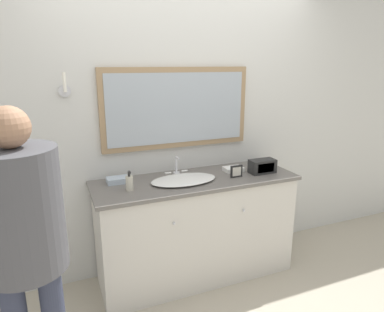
{
  "coord_description": "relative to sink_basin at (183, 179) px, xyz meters",
  "views": [
    {
      "loc": [
        -1.06,
        -2.19,
        1.83
      ],
      "look_at": [
        -0.04,
        0.29,
        1.1
      ],
      "focal_mm": 32.0,
      "sensor_mm": 36.0,
      "label": 1
    }
  ],
  "objects": [
    {
      "name": "person",
      "position": [
        -1.14,
        -0.62,
        0.09
      ],
      "size": [
        0.43,
        0.43,
        1.64
      ],
      "color": "#33384C",
      "rests_on": "ground_plane"
    },
    {
      "name": "picture_frame",
      "position": [
        0.45,
        -0.07,
        0.03
      ],
      "size": [
        0.11,
        0.01,
        0.1
      ],
      "color": "black",
      "rests_on": "vanity_counter"
    },
    {
      "name": "vanity_counter",
      "position": [
        0.12,
        0.02,
        -0.47
      ],
      "size": [
        1.71,
        0.59,
        0.9
      ],
      "color": "beige",
      "rests_on": "ground_plane"
    },
    {
      "name": "wall_back",
      "position": [
        0.12,
        0.34,
        0.36
      ],
      "size": [
        8.0,
        0.18,
        2.55
      ],
      "color": "silver",
      "rests_on": "ground_plane"
    },
    {
      "name": "hand_towel_near_sink",
      "position": [
        0.51,
        0.09,
        -0.0
      ],
      "size": [
        0.17,
        0.12,
        0.04
      ],
      "color": "white",
      "rests_on": "vanity_counter"
    },
    {
      "name": "appliance_box",
      "position": [
        0.72,
        -0.05,
        0.04
      ],
      "size": [
        0.23,
        0.12,
        0.12
      ],
      "color": "black",
      "rests_on": "vanity_counter"
    },
    {
      "name": "ground_plane",
      "position": [
        0.12,
        -0.27,
        -0.92
      ],
      "size": [
        14.0,
        14.0,
        0.0
      ],
      "primitive_type": "plane",
      "color": "#B2A893"
    },
    {
      "name": "hand_towel_far_corner",
      "position": [
        -0.5,
        0.17,
        0.0
      ],
      "size": [
        0.17,
        0.12,
        0.04
      ],
      "color": "#A8B7C6",
      "rests_on": "vanity_counter"
    },
    {
      "name": "soap_bottle",
      "position": [
        -0.45,
        -0.03,
        0.04
      ],
      "size": [
        0.06,
        0.06,
        0.15
      ],
      "color": "beige",
      "rests_on": "vanity_counter"
    },
    {
      "name": "sink_basin",
      "position": [
        0.0,
        0.0,
        0.0
      ],
      "size": [
        0.54,
        0.36,
        0.18
      ],
      "color": "white",
      "rests_on": "vanity_counter"
    }
  ]
}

